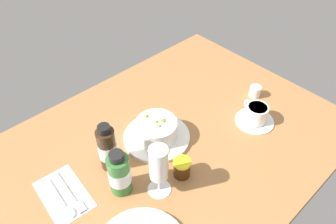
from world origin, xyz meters
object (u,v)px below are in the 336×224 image
at_px(porridge_bowl, 157,131).
at_px(sauce_bottle_green, 119,174).
at_px(creamer_jug, 255,91).
at_px(sauce_bottle_brown, 108,149).
at_px(wine_glass, 159,166).
at_px(cutlery_setting, 64,195).
at_px(jam_jar, 182,168).
at_px(coffee_cup, 256,115).

xyz_separation_m(porridge_bowl, sauce_bottle_green, (0.20, 0.08, 0.03)).
xyz_separation_m(creamer_jug, sauce_bottle_brown, (0.59, -0.10, 0.05)).
xyz_separation_m(wine_glass, sauce_bottle_brown, (0.05, -0.17, -0.03)).
distance_m(porridge_bowl, cutlery_setting, 0.34).
relative_size(wine_glass, jam_jar, 2.85).
distance_m(cutlery_setting, wine_glass, 0.29).
relative_size(creamer_jug, jam_jar, 0.82).
xyz_separation_m(porridge_bowl, coffee_cup, (-0.30, 0.17, -0.00)).
xyz_separation_m(coffee_cup, creamer_jug, (-0.11, -0.08, -0.01)).
distance_m(porridge_bowl, wine_glass, 0.21).
bearing_deg(sauce_bottle_green, wine_glass, 135.14).
relative_size(cutlery_setting, creamer_jug, 3.78).
bearing_deg(coffee_cup, sauce_bottle_brown, -21.21).
xyz_separation_m(creamer_jug, wine_glass, (0.54, 0.06, 0.09)).
distance_m(cutlery_setting, sauce_bottle_brown, 0.18).
height_order(porridge_bowl, coffee_cup, porridge_bowl).
bearing_deg(jam_jar, sauce_bottle_brown, -52.09).
relative_size(cutlery_setting, jam_jar, 3.09).
xyz_separation_m(jam_jar, sauce_bottle_brown, (0.13, -0.17, 0.05)).
relative_size(coffee_cup, jam_jar, 2.17).
bearing_deg(wine_glass, sauce_bottle_green, -44.86).
height_order(porridge_bowl, jam_jar, porridge_bowl).
relative_size(porridge_bowl, sauce_bottle_green, 1.42).
xyz_separation_m(coffee_cup, sauce_bottle_green, (0.51, -0.10, 0.04)).
bearing_deg(cutlery_setting, sauce_bottle_brown, -179.98).
distance_m(creamer_jug, sauce_bottle_brown, 0.60).
height_order(wine_glass, sauce_bottle_green, wine_glass).
xyz_separation_m(porridge_bowl, sauce_bottle_brown, (0.18, -0.01, 0.04)).
height_order(creamer_jug, wine_glass, wine_glass).
xyz_separation_m(sauce_bottle_green, sauce_bottle_brown, (-0.03, -0.09, 0.01)).
height_order(creamer_jug, sauce_bottle_green, sauce_bottle_green).
bearing_deg(sauce_bottle_brown, wine_glass, 107.09).
bearing_deg(sauce_bottle_green, coffee_cup, 169.21).
relative_size(cutlery_setting, coffee_cup, 1.42).
distance_m(coffee_cup, sauce_bottle_green, 0.52).
bearing_deg(sauce_bottle_brown, sauce_bottle_green, 74.00).
bearing_deg(wine_glass, cutlery_setting, -38.21).
bearing_deg(coffee_cup, porridge_bowl, -29.65).
xyz_separation_m(coffee_cup, jam_jar, (0.34, -0.01, 0.00)).
relative_size(cutlery_setting, sauce_bottle_green, 1.23).
bearing_deg(porridge_bowl, coffee_cup, 150.35).
relative_size(creamer_jug, sauce_bottle_brown, 0.30).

